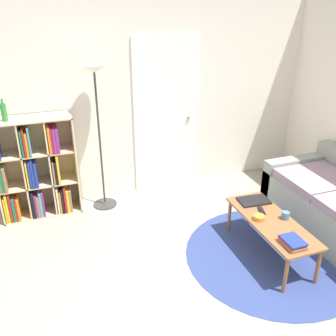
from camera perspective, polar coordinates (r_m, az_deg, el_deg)
ground_plane at (r=3.34m, az=13.10°, el=-23.44°), size 14.00×14.00×0.00m
wall_back at (r=4.84m, az=-2.54°, el=10.95°), size 7.30×0.11×2.60m
rug at (r=4.13m, az=15.51°, el=-12.65°), size 1.78×1.78×0.01m
bookshelf at (r=4.68m, az=-19.53°, el=-0.58°), size 0.91×0.34×1.21m
floor_lamp at (r=4.35m, az=-10.97°, el=11.55°), size 0.32×0.32×1.77m
coffee_table at (r=3.93m, az=15.45°, el=-8.25°), size 0.43×1.12×0.41m
laptop at (r=4.19m, az=12.95°, el=-4.86°), size 0.35×0.24×0.02m
bowl at (r=3.87m, az=13.71°, el=-7.35°), size 0.11×0.11×0.05m
book_stack_on_table at (r=3.59m, az=18.47°, el=-10.67°), size 0.17×0.23×0.07m
cup at (r=3.95m, az=17.46°, el=-6.92°), size 0.08×0.08×0.08m
remote at (r=4.02m, az=14.05°, el=-6.33°), size 0.08×0.15×0.02m
bottle_middle at (r=4.41m, az=-23.72°, el=7.81°), size 0.06×0.06×0.24m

